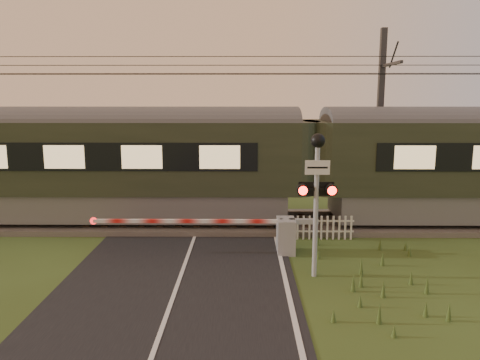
{
  "coord_description": "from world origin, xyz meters",
  "views": [
    {
      "loc": [
        1.68,
        -10.45,
        4.67
      ],
      "look_at": [
        1.55,
        3.2,
        2.26
      ],
      "focal_mm": 35.0,
      "sensor_mm": 36.0,
      "label": 1
    }
  ],
  "objects_px": {
    "train": "(310,164)",
    "picket_fence": "(315,228)",
    "boom_gate": "(275,234)",
    "crossing_signal": "(317,180)",
    "catenary_mast": "(380,118)"
  },
  "relations": [
    {
      "from": "train",
      "to": "picket_fence",
      "type": "distance_m",
      "value": 2.67
    },
    {
      "from": "boom_gate",
      "to": "train",
      "type": "bearing_deg",
      "value": 65.21
    },
    {
      "from": "crossing_signal",
      "to": "catenary_mast",
      "type": "height_order",
      "value": "catenary_mast"
    },
    {
      "from": "train",
      "to": "picket_fence",
      "type": "relative_size",
      "value": 16.8
    },
    {
      "from": "train",
      "to": "catenary_mast",
      "type": "distance_m",
      "value": 4.12
    },
    {
      "from": "train",
      "to": "picket_fence",
      "type": "height_order",
      "value": "train"
    },
    {
      "from": "boom_gate",
      "to": "picket_fence",
      "type": "xyz_separation_m",
      "value": [
        1.45,
        1.35,
        -0.19
      ]
    },
    {
      "from": "train",
      "to": "boom_gate",
      "type": "xyz_separation_m",
      "value": [
        -1.5,
        -3.25,
        -1.69
      ]
    },
    {
      "from": "crossing_signal",
      "to": "picket_fence",
      "type": "bearing_deg",
      "value": 81.02
    },
    {
      "from": "boom_gate",
      "to": "picket_fence",
      "type": "height_order",
      "value": "boom_gate"
    },
    {
      "from": "train",
      "to": "boom_gate",
      "type": "bearing_deg",
      "value": -114.79
    },
    {
      "from": "train",
      "to": "catenary_mast",
      "type": "bearing_deg",
      "value": 35.76
    },
    {
      "from": "boom_gate",
      "to": "catenary_mast",
      "type": "bearing_deg",
      "value": 49.99
    },
    {
      "from": "catenary_mast",
      "to": "picket_fence",
      "type": "bearing_deg",
      "value": -127.37
    },
    {
      "from": "picket_fence",
      "to": "catenary_mast",
      "type": "bearing_deg",
      "value": 52.63
    }
  ]
}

